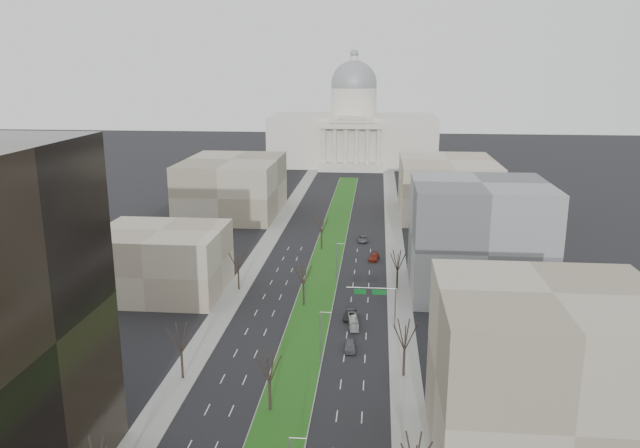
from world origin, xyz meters
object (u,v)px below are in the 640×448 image
Objects in this scene: car_red at (374,257)px; box_van at (353,322)px; car_grey_near at (350,346)px; car_black at (350,315)px; car_grey_far at (362,239)px.

car_red is 41.83m from box_van.
car_black is (-0.69, 13.74, -0.02)m from car_grey_near.
box_van reaches higher than car_grey_far.
car_black is at bearing -87.01° from car_red.
car_black reaches higher than car_grey_far.
car_black is at bearing -95.26° from car_grey_far.
car_grey_near is at bearing -84.54° from car_red.
car_black is 0.90× the size of car_grey_far.
car_grey_far is (0.24, 68.60, -0.06)m from car_grey_near.
car_grey_far is 0.83× the size of box_van.
box_van is at bearing -67.91° from car_black.
car_red is at bearing -83.00° from car_grey_far.
car_grey_far is at bearing 88.31° from car_grey_near.
car_grey_far is (-3.36, 16.85, -0.01)m from car_red.
car_black is 54.87m from car_grey_far.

